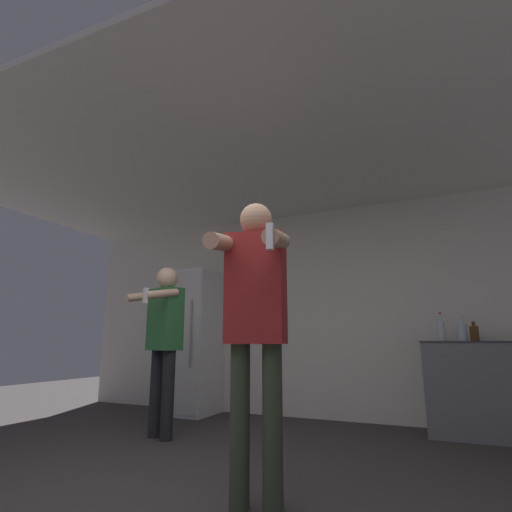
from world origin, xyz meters
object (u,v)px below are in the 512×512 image
at_px(bottle_red_label, 441,330).
at_px(person_man_side, 164,333).
at_px(bottle_dark_rum, 474,333).
at_px(person_woman_foreground, 255,313).
at_px(bottle_amber_bourbon, 462,331).
at_px(refrigerator, 191,341).

distance_m(bottle_red_label, person_man_side, 2.83).
bearing_deg(bottle_dark_rum, person_woman_foreground, -118.24).
bearing_deg(bottle_amber_bourbon, person_man_side, -154.44).
relative_size(bottle_dark_rum, person_man_side, 0.13).
bearing_deg(bottle_amber_bourbon, person_woman_foreground, -116.27).
bearing_deg(bottle_dark_rum, refrigerator, -179.22).
bearing_deg(bottle_red_label, bottle_dark_rum, 0.00).
bearing_deg(bottle_red_label, refrigerator, -179.14).
distance_m(refrigerator, person_man_side, 1.35).
bearing_deg(bottle_amber_bourbon, bottle_dark_rum, 0.00).
height_order(refrigerator, bottle_amber_bourbon, refrigerator).
xyz_separation_m(bottle_amber_bourbon, bottle_red_label, (-0.19, -0.00, 0.01)).
height_order(refrigerator, bottle_red_label, refrigerator).
height_order(bottle_dark_rum, person_man_side, person_man_side).
bearing_deg(person_woman_foreground, bottle_red_label, 67.46).
height_order(refrigerator, person_woman_foreground, refrigerator).
xyz_separation_m(refrigerator, bottle_dark_rum, (3.31, 0.05, 0.08)).
bearing_deg(person_man_side, person_woman_foreground, -36.89).
relative_size(refrigerator, bottle_amber_bourbon, 7.04).
bearing_deg(refrigerator, person_woman_foreground, -49.81).
height_order(bottle_red_label, person_woman_foreground, person_woman_foreground).
height_order(bottle_amber_bourbon, person_man_side, person_man_side).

